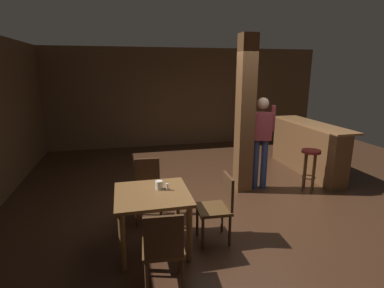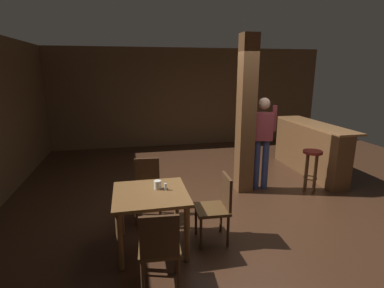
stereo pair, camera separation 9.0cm
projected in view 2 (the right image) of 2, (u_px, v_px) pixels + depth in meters
name	position (u px, v px, depth m)	size (l,w,h in m)	color
ground_plane	(247.00, 209.00, 4.87)	(10.80, 10.80, 0.00)	#382114
wall_back	(190.00, 97.00, 8.80)	(8.00, 0.10, 2.80)	brown
pillar	(246.00, 116.00, 5.30)	(0.28, 0.28, 2.80)	brown
dining_table	(151.00, 202.00, 3.70)	(0.90, 0.90, 0.74)	brown
chair_north	(147.00, 186.00, 4.51)	(0.45, 0.45, 0.89)	#4C3319
chair_south	(160.00, 247.00, 2.96)	(0.45, 0.45, 0.89)	#4C3319
chair_east	(218.00, 205.00, 3.87)	(0.44, 0.44, 0.89)	#4C3319
napkin_cup	(158.00, 185.00, 3.77)	(0.09, 0.09, 0.11)	silver
salt_shaker	(165.00, 187.00, 3.74)	(0.03, 0.03, 0.09)	silver
standing_person	(262.00, 137.00, 5.47)	(0.47, 0.29, 1.72)	maroon
bar_counter	(309.00, 148.00, 6.45)	(0.56, 2.24, 1.09)	brown
bar_stool_near	(312.00, 161.00, 5.43)	(0.34, 0.34, 0.79)	maroon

